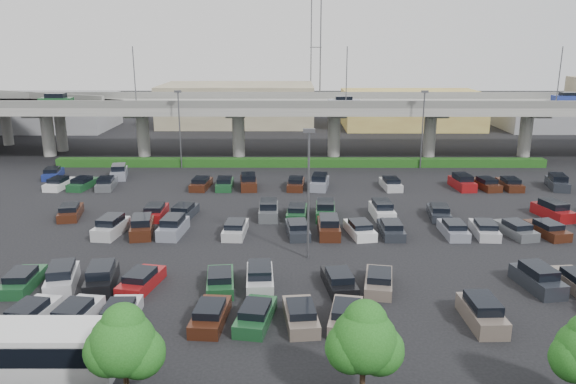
# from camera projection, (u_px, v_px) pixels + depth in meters

# --- Properties ---
(ground) EXTENTS (280.00, 280.00, 0.00)m
(ground) POSITION_uv_depth(u_px,v_px,m) (305.00, 226.00, 52.07)
(ground) COLOR black
(overpass) EXTENTS (150.00, 13.00, 15.80)m
(overpass) POSITION_uv_depth(u_px,v_px,m) (298.00, 109.00, 81.08)
(overpass) COLOR gray
(overpass) RESTS_ON ground
(hedge) EXTENTS (66.00, 1.60, 1.10)m
(hedge) POSITION_uv_depth(u_px,v_px,m) (301.00, 162.00, 76.04)
(hedge) COLOR #183E12
(hedge) RESTS_ON ground
(tree_row) EXTENTS (65.07, 3.66, 5.94)m
(tree_row) POSITION_uv_depth(u_px,v_px,m) (336.00, 339.00, 25.55)
(tree_row) COLOR #332316
(tree_row) RESTS_ON ground
(shuttle_bus) EXTENTS (8.20, 2.84, 2.63)m
(shuttle_bus) POSITION_uv_depth(u_px,v_px,m) (36.00, 349.00, 28.62)
(shuttle_bus) COLOR silver
(shuttle_bus) RESTS_ON ground
(parked_cars) EXTENTS (63.08, 41.67, 1.67)m
(parked_cars) POSITION_uv_depth(u_px,v_px,m) (304.00, 234.00, 48.05)
(parked_cars) COLOR navy
(parked_cars) RESTS_ON ground
(light_poles) EXTENTS (66.90, 48.38, 10.30)m
(light_poles) POSITION_uv_depth(u_px,v_px,m) (261.00, 155.00, 52.37)
(light_poles) COLOR #505055
(light_poles) RESTS_ON ground
(distant_buildings) EXTENTS (138.00, 24.00, 9.00)m
(distant_buildings) POSITION_uv_depth(u_px,v_px,m) (360.00, 107.00, 110.65)
(distant_buildings) COLOR gray
(distant_buildings) RESTS_ON ground
(comm_tower) EXTENTS (2.40, 2.40, 30.00)m
(comm_tower) POSITION_uv_depth(u_px,v_px,m) (316.00, 44.00, 119.30)
(comm_tower) COLOR #505055
(comm_tower) RESTS_ON ground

